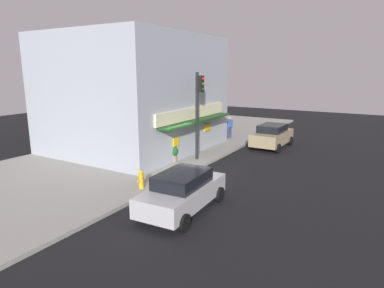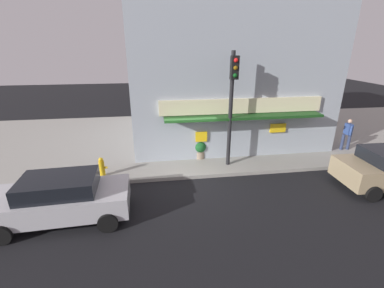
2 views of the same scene
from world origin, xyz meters
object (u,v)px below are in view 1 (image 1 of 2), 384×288
parked_car_silver (183,191)px  parked_car_tan (272,136)px  fire_hydrant (141,179)px  potted_plant_by_doorway (173,153)px  trash_can (186,148)px  traffic_light (198,105)px  pedestrian (230,126)px

parked_car_silver → parked_car_tan: parked_car_tan is taller
fire_hydrant → potted_plant_by_doorway: potted_plant_by_doorway is taller
trash_can → parked_car_silver: 8.68m
traffic_light → parked_car_silver: (-6.58, -3.04, -2.67)m
fire_hydrant → parked_car_tan: (11.89, -2.36, 0.27)m
pedestrian → potted_plant_by_doorway: pedestrian is taller
fire_hydrant → potted_plant_by_doorway: 4.78m
trash_can → traffic_light: bearing=-122.5°
trash_can → fire_hydrant: bearing=-165.9°
parked_car_silver → parked_car_tan: 12.69m
trash_can → parked_car_tan: 6.60m
fire_hydrant → parked_car_tan: parked_car_tan is taller
traffic_light → parked_car_tan: 7.16m
fire_hydrant → parked_car_tan: bearing=-11.2°
fire_hydrant → parked_car_tan: size_ratio=0.21×
traffic_light → parked_car_tan: traffic_light is taller
traffic_light → fire_hydrant: 6.48m
traffic_light → potted_plant_by_doorway: size_ratio=5.48×
fire_hydrant → trash_can: size_ratio=1.14×
pedestrian → potted_plant_by_doorway: size_ratio=1.81×
trash_can → parked_car_silver: bearing=-149.3°
parked_car_tan → trash_can: bearing=142.3°
fire_hydrant → parked_car_silver: (-0.80, -2.76, 0.24)m
parked_car_silver → parked_car_tan: (12.68, 0.40, 0.03)m
fire_hydrant → trash_can: 6.87m
trash_can → potted_plant_by_doorway: potted_plant_by_doorway is taller
traffic_light → trash_can: bearing=57.5°
traffic_light → trash_can: traffic_light is taller
traffic_light → trash_can: 3.38m
pedestrian → potted_plant_by_doorway: (-8.08, 0.00, -0.43)m
fire_hydrant → parked_car_silver: 2.88m
fire_hydrant → trash_can: fire_hydrant is taller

